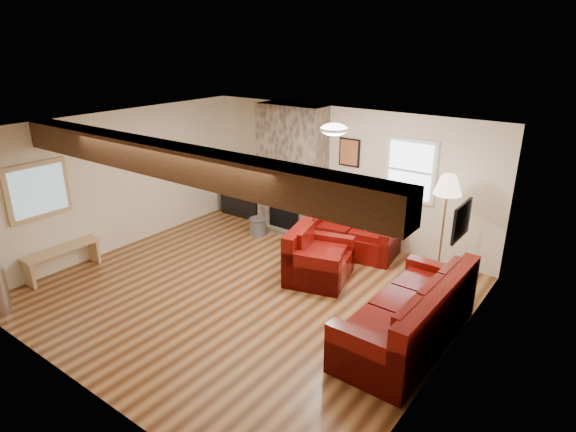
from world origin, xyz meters
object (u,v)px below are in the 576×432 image
(sofa_three, at_px, (408,310))
(tv_cabinet, at_px, (244,204))
(floor_lamp, at_px, (447,191))
(loveseat, at_px, (354,231))
(coffee_table, at_px, (311,264))
(armchair_red, at_px, (319,255))
(television, at_px, (244,182))

(sofa_three, bearing_deg, tv_cabinet, -114.63)
(tv_cabinet, bearing_deg, sofa_three, -25.70)
(tv_cabinet, height_order, floor_lamp, floor_lamp)
(tv_cabinet, bearing_deg, loveseat, -5.93)
(floor_lamp, bearing_deg, coffee_table, -143.57)
(coffee_table, xyz_separation_m, floor_lamp, (1.69, 1.24, 1.26))
(loveseat, relative_size, coffee_table, 1.92)
(tv_cabinet, bearing_deg, armchair_red, -27.50)
(armchair_red, relative_size, television, 1.21)
(sofa_three, height_order, television, television)
(television, bearing_deg, loveseat, -5.93)
(sofa_three, bearing_deg, loveseat, -135.44)
(coffee_table, relative_size, television, 0.94)
(armchair_red, height_order, coffee_table, armchair_red)
(floor_lamp, bearing_deg, armchair_red, -139.90)
(television, xyz_separation_m, floor_lamp, (4.47, -0.27, 0.70))
(tv_cabinet, relative_size, floor_lamp, 0.60)
(tv_cabinet, xyz_separation_m, floor_lamp, (4.47, -0.27, 1.20))
(sofa_three, xyz_separation_m, television, (-4.79, 2.30, 0.30))
(tv_cabinet, bearing_deg, television, 0.00)
(floor_lamp, bearing_deg, tv_cabinet, 176.52)
(armchair_red, distance_m, coffee_table, 0.29)
(sofa_three, height_order, tv_cabinet, sofa_three)
(coffee_table, height_order, tv_cabinet, tv_cabinet)
(armchair_red, bearing_deg, television, 46.79)
(loveseat, bearing_deg, floor_lamp, -7.93)
(television, distance_m, floor_lamp, 4.53)
(sofa_three, xyz_separation_m, floor_lamp, (-0.32, 2.03, 1.01))
(coffee_table, bearing_deg, tv_cabinet, 151.40)
(tv_cabinet, distance_m, television, 0.50)
(sofa_three, height_order, armchair_red, sofa_three)
(armchair_red, bearing_deg, loveseat, -12.33)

